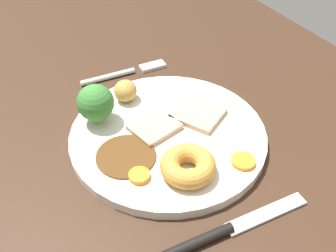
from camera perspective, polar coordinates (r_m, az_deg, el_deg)
The scene contains 12 objects.
dining_table at distance 56.87cm, azimuth -2.87°, elevation -1.65°, with size 120.00×84.00×3.60cm, color #382316.
dinner_plate at distance 53.43cm, azimuth 0.00°, elevation -1.37°, with size 27.22×27.22×1.40cm, color silver.
gravy_pool at distance 49.63cm, azimuth -6.29°, elevation -4.48°, with size 7.79×7.79×0.30cm, color #563819.
meat_slice_main at distance 53.01cm, azimuth -2.22°, elevation -0.21°, with size 6.15×5.23×0.80cm, color tan.
meat_slice_under at distance 55.37cm, azimuth 4.50°, elevation 1.82°, with size 6.55×6.10×0.80cm, color tan.
yorkshire_pudding at distance 46.80cm, azimuth 3.04°, elevation -5.91°, with size 6.91×6.91×2.47cm, color #C68938.
roast_potato_left at distance 57.95cm, azimuth -6.38°, elevation 5.24°, with size 3.63×3.46×3.23cm, color #BC8C42.
carrot_coin_front at distance 49.47cm, azimuth 11.15°, elevation -5.17°, with size 3.09×3.09×0.55cm, color orange.
carrot_coin_back at distance 46.97cm, azimuth -4.31°, elevation -7.41°, with size 2.63×2.63×0.67cm, color orange.
broccoli_floret at distance 53.58cm, azimuth -10.75°, elevation 3.40°, with size 5.18×5.18×5.87cm.
fork at distance 66.84cm, azimuth -6.17°, elevation 7.97°, with size 2.21×15.30×0.90cm.
knife at distance 44.11cm, azimuth 8.39°, elevation -15.24°, with size 2.28×18.55×1.20cm.
Camera 1 is at (37.90, -17.05, 40.63)cm, focal length 40.88 mm.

